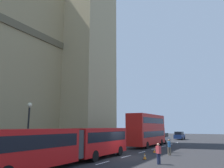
# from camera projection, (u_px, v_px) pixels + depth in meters

# --- Properties ---
(ground_plane) EXTENTS (160.00, 160.00, 0.00)m
(ground_plane) POSITION_uv_depth(u_px,v_px,m) (123.00, 157.00, 22.52)
(ground_plane) COLOR #262628
(lane_centre_marking) EXTENTS (39.00, 0.16, 0.01)m
(lane_centre_marking) POSITION_uv_depth(u_px,v_px,m) (142.00, 152.00, 26.98)
(lane_centre_marking) COLOR silver
(lane_centre_marking) RESTS_ON ground_plane
(articulated_bus) EXTENTS (16.64, 2.54, 2.90)m
(articulated_bus) POSITION_uv_depth(u_px,v_px,m) (70.00, 143.00, 18.60)
(articulated_bus) COLOR red
(articulated_bus) RESTS_ON ground_plane
(double_decker_bus) EXTENTS (10.77, 2.54, 4.90)m
(double_decker_bus) POSITION_uv_depth(u_px,v_px,m) (147.00, 129.00, 34.89)
(double_decker_bus) COLOR red
(double_decker_bus) RESTS_ON ground_plane
(sedan_lead) EXTENTS (4.40, 1.86, 1.85)m
(sedan_lead) POSITION_uv_depth(u_px,v_px,m) (163.00, 138.00, 41.73)
(sedan_lead) COLOR #B7B7BC
(sedan_lead) RESTS_ON ground_plane
(sedan_trailing) EXTENTS (4.40, 1.86, 1.85)m
(sedan_trailing) POSITION_uv_depth(u_px,v_px,m) (179.00, 136.00, 53.06)
(sedan_trailing) COLOR navy
(sedan_trailing) RESTS_ON ground_plane
(traffic_cone_west) EXTENTS (0.36, 0.36, 0.58)m
(traffic_cone_west) POSITION_uv_depth(u_px,v_px,m) (145.00, 156.00, 21.08)
(traffic_cone_west) COLOR black
(traffic_cone_west) RESTS_ON ground_plane
(traffic_cone_middle) EXTENTS (0.36, 0.36, 0.58)m
(traffic_cone_middle) POSITION_uv_depth(u_px,v_px,m) (154.00, 150.00, 26.35)
(traffic_cone_middle) COLOR black
(traffic_cone_middle) RESTS_ON ground_plane
(street_lamp) EXTENTS (0.44, 0.44, 5.27)m
(street_lamp) POSITION_uv_depth(u_px,v_px,m) (28.00, 127.00, 20.47)
(street_lamp) COLOR black
(street_lamp) RESTS_ON ground_plane
(pedestrian_near_cones) EXTENTS (0.41, 0.47, 1.69)m
(pedestrian_near_cones) POSITION_uv_depth(u_px,v_px,m) (158.00, 153.00, 18.49)
(pedestrian_near_cones) COLOR #262D4C
(pedestrian_near_cones) RESTS_ON ground_plane
(pedestrian_by_kerb) EXTENTS (0.46, 0.37, 1.69)m
(pedestrian_by_kerb) POSITION_uv_depth(u_px,v_px,m) (169.00, 147.00, 24.20)
(pedestrian_by_kerb) COLOR #726651
(pedestrian_by_kerb) RESTS_ON ground_plane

